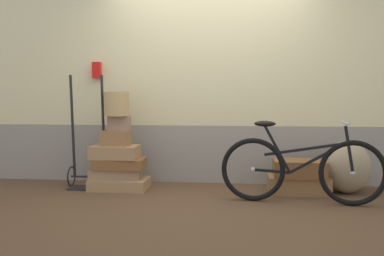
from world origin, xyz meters
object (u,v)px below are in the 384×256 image
(suitcase_2, at_px, (120,163))
(luggage_trolley, at_px, (88,160))
(suitcase_4, at_px, (116,138))
(suitcase_7, at_px, (299,168))
(bicycle, at_px, (301,169))
(wicker_basket, at_px, (116,104))
(burlap_sack, at_px, (346,167))
(suitcase_3, at_px, (115,152))
(suitcase_0, at_px, (120,184))
(suitcase_1, at_px, (116,173))
(suitcase_6, at_px, (298,184))
(suitcase_5, at_px, (119,123))

(suitcase_2, distance_m, luggage_trolley, 0.41)
(suitcase_4, distance_m, suitcase_7, 2.14)
(bicycle, bearing_deg, wicker_basket, 167.30)
(suitcase_4, height_order, burlap_sack, suitcase_4)
(suitcase_3, height_order, luggage_trolley, luggage_trolley)
(suitcase_7, distance_m, burlap_sack, 0.54)
(suitcase_7, bearing_deg, wicker_basket, -179.57)
(suitcase_0, relative_size, suitcase_4, 2.10)
(suitcase_0, bearing_deg, suitcase_7, 1.31)
(suitcase_2, bearing_deg, suitcase_7, -1.86)
(suitcase_7, distance_m, wicker_basket, 2.22)
(suitcase_2, height_order, bicycle, bicycle)
(suitcase_1, distance_m, suitcase_7, 2.12)
(suitcase_4, relative_size, burlap_sack, 0.54)
(suitcase_4, bearing_deg, bicycle, -7.51)
(suitcase_2, relative_size, suitcase_7, 1.04)
(suitcase_1, height_order, suitcase_6, suitcase_1)
(burlap_sack, bearing_deg, suitcase_0, -178.33)
(suitcase_2, relative_size, suitcase_5, 2.39)
(suitcase_6, height_order, suitcase_7, suitcase_7)
(suitcase_5, relative_size, suitcase_7, 0.44)
(suitcase_4, distance_m, suitcase_6, 2.17)
(suitcase_6, bearing_deg, suitcase_7, -86.16)
(suitcase_5, xyz_separation_m, wicker_basket, (-0.02, -0.03, 0.23))
(suitcase_4, height_order, bicycle, bicycle)
(luggage_trolley, bearing_deg, suitcase_5, -2.60)
(suitcase_5, xyz_separation_m, burlap_sack, (2.61, 0.03, -0.48))
(bicycle, bearing_deg, suitcase_1, 166.87)
(suitcase_2, height_order, suitcase_5, suitcase_5)
(wicker_basket, distance_m, luggage_trolley, 0.77)
(wicker_basket, relative_size, luggage_trolley, 0.22)
(suitcase_0, relative_size, suitcase_2, 1.13)
(suitcase_6, height_order, burlap_sack, burlap_sack)
(suitcase_0, height_order, bicycle, bicycle)
(suitcase_1, bearing_deg, suitcase_0, -44.36)
(suitcase_0, xyz_separation_m, suitcase_1, (-0.05, 0.04, 0.12))
(luggage_trolley, bearing_deg, suitcase_6, -0.89)
(suitcase_6, xyz_separation_m, bicycle, (-0.05, -0.47, 0.26))
(suitcase_4, bearing_deg, suitcase_0, -19.91)
(suitcase_7, bearing_deg, suitcase_3, -179.11)
(suitcase_5, bearing_deg, burlap_sack, -1.93)
(burlap_sack, bearing_deg, suitcase_7, -171.16)
(suitcase_2, bearing_deg, bicycle, -13.96)
(bicycle, bearing_deg, luggage_trolley, 168.16)
(suitcase_3, bearing_deg, burlap_sack, 2.83)
(suitcase_3, bearing_deg, suitcase_1, 93.41)
(suitcase_2, relative_size, suitcase_6, 0.88)
(luggage_trolley, bearing_deg, suitcase_2, -7.55)
(suitcase_3, xyz_separation_m, suitcase_5, (0.04, 0.04, 0.34))
(suitcase_5, distance_m, bicycle, 2.13)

